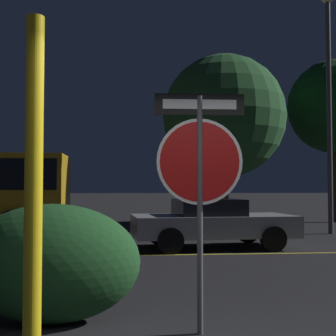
% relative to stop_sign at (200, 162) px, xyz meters
% --- Properties ---
extents(road_center_stripe, '(32.78, 0.12, 0.01)m').
position_rel_stop_sign_xyz_m(road_center_stripe, '(0.02, 5.61, -1.75)').
color(road_center_stripe, gold).
rests_on(road_center_stripe, ground_plane).
extents(stop_sign, '(0.94, 0.06, 2.46)m').
position_rel_stop_sign_xyz_m(stop_sign, '(0.00, 0.00, 0.00)').
color(stop_sign, '#4C4C51').
rests_on(stop_sign, ground_plane).
extents(yellow_pole_left, '(0.12, 0.12, 2.61)m').
position_rel_stop_sign_xyz_m(yellow_pole_left, '(-1.36, -1.67, -0.44)').
color(yellow_pole_left, yellow).
rests_on(yellow_pole_left, ground_plane).
extents(hedge_bush_1, '(1.95, 1.06, 1.31)m').
position_rel_stop_sign_xyz_m(hedge_bush_1, '(-1.57, 0.52, -1.09)').
color(hedge_bush_1, '#1E4C23').
rests_on(hedge_bush_1, ground_plane).
extents(passing_car_2, '(4.13, 2.22, 1.21)m').
position_rel_stop_sign_xyz_m(passing_car_2, '(1.38, 6.70, -1.12)').
color(passing_car_2, '#9E9EA3').
rests_on(passing_car_2, ground_plane).
extents(street_lamp, '(0.49, 0.49, 8.09)m').
position_rel_stop_sign_xyz_m(street_lamp, '(5.88, 9.89, 3.56)').
color(street_lamp, '#4C4C51').
rests_on(street_lamp, ground_plane).
extents(tree_0, '(4.09, 4.09, 7.11)m').
position_rel_stop_sign_xyz_m(tree_0, '(8.39, 14.83, 3.29)').
color(tree_0, '#422D1E').
rests_on(tree_0, ground_plane).
extents(tree_1, '(4.80, 4.80, 6.68)m').
position_rel_stop_sign_xyz_m(tree_1, '(3.07, 13.09, 2.53)').
color(tree_1, '#422D1E').
rests_on(tree_1, ground_plane).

